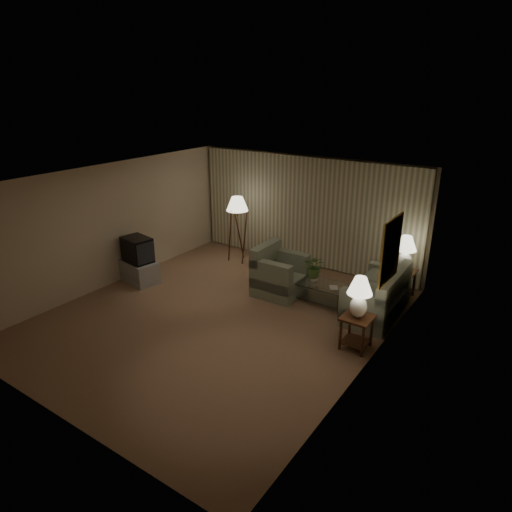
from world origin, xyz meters
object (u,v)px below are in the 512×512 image
at_px(sofa, 376,297).
at_px(vase, 314,278).
at_px(side_table_far, 402,278).
at_px(table_lamp_far, 406,250).
at_px(armchair, 280,275).
at_px(tv_cabinet, 139,271).
at_px(side_table_near, 357,327).
at_px(crt_tv, 137,250).
at_px(coffee_table, 320,289).
at_px(table_lamp_near, 360,294).
at_px(floor_lamp, 238,228).
at_px(ottoman, 285,278).

relative_size(sofa, vase, 11.17).
xyz_separation_m(side_table_far, table_lamp_far, (-0.00, -0.00, 0.64)).
bearing_deg(armchair, side_table_far, -59.51).
distance_m(side_table_far, tv_cabinet, 5.82).
distance_m(side_table_near, crt_tv, 5.22).
height_order(armchair, vase, armchair).
xyz_separation_m(coffee_table, crt_tv, (-3.89, -1.39, 0.50)).
bearing_deg(coffee_table, vase, 180.00).
distance_m(tv_cabinet, crt_tv, 0.53).
height_order(table_lamp_near, floor_lamp, floor_lamp).
relative_size(floor_lamp, vase, 10.67).
xyz_separation_m(side_table_near, side_table_far, (0.00, 2.47, -0.00)).
xyz_separation_m(armchair, floor_lamp, (-1.90, 1.05, 0.46)).
bearing_deg(ottoman, sofa, -3.83).
xyz_separation_m(side_table_near, tv_cabinet, (-5.20, -0.14, -0.16)).
distance_m(coffee_table, vase, 0.26).
xyz_separation_m(sofa, coffee_table, (-1.16, -0.10, -0.10)).
distance_m(coffee_table, ottoman, 1.02).
height_order(side_table_near, side_table_far, same).
distance_m(table_lamp_far, ottoman, 2.63).
bearing_deg(ottoman, armchair, -77.54).
relative_size(sofa, ottoman, 2.94).
distance_m(armchair, vase, 0.77).
height_order(side_table_far, vase, side_table_far).
xyz_separation_m(armchair, side_table_near, (2.21, -1.13, -0.01)).
relative_size(side_table_far, table_lamp_far, 0.80).
bearing_deg(coffee_table, floor_lamp, 161.64).
relative_size(side_table_near, side_table_far, 1.00).
distance_m(crt_tv, vase, 4.01).
bearing_deg(vase, table_lamp_far, 40.06).
relative_size(sofa, crt_tv, 2.39).
bearing_deg(table_lamp_near, vase, 139.33).
xyz_separation_m(table_lamp_near, coffee_table, (-1.31, 1.25, -0.75)).
distance_m(sofa, ottoman, 2.15).
bearing_deg(floor_lamp, ottoman, -20.68).
bearing_deg(sofa, ottoman, -94.99).
relative_size(armchair, side_table_near, 1.71).
height_order(coffee_table, vase, vase).
distance_m(tv_cabinet, floor_lamp, 2.64).
distance_m(sofa, table_lamp_near, 1.50).
bearing_deg(table_lamp_near, crt_tv, -178.42).
bearing_deg(crt_tv, tv_cabinet, 0.00).
xyz_separation_m(table_lamp_far, tv_cabinet, (-5.20, -2.62, -0.80)).
distance_m(floor_lamp, ottoman, 2.06).
bearing_deg(floor_lamp, coffee_table, -18.36).
bearing_deg(tv_cabinet, sofa, 26.76).
distance_m(side_table_near, tv_cabinet, 5.20).
xyz_separation_m(sofa, table_lamp_near, (0.15, -1.35, 0.65)).
bearing_deg(armchair, ottoman, 11.54).
relative_size(side_table_far, table_lamp_near, 0.82).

